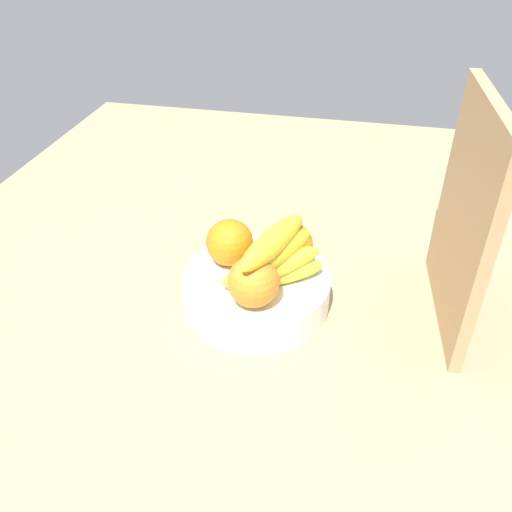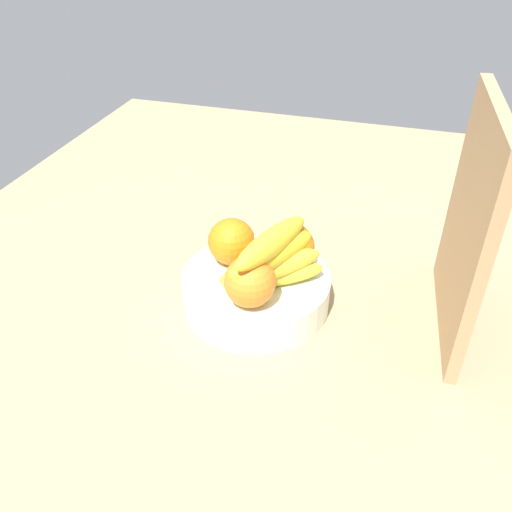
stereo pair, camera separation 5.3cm
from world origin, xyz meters
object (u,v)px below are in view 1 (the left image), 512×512
at_px(orange_front_left, 230,243).
at_px(banana_bunch, 273,259).
at_px(cutting_board, 465,219).
at_px(orange_front_right, 253,282).
at_px(fruit_bowl, 256,290).
at_px(orange_center, 289,245).

distance_m(orange_front_left, banana_bunch, 0.10).
bearing_deg(cutting_board, orange_front_right, -73.54).
relative_size(fruit_bowl, cutting_board, 0.68).
xyz_separation_m(orange_front_left, cutting_board, (-0.02, 0.36, 0.08)).
bearing_deg(orange_center, cutting_board, 90.54).
height_order(orange_front_left, orange_front_right, same).
xyz_separation_m(fruit_bowl, cutting_board, (-0.05, 0.31, 0.15)).
distance_m(fruit_bowl, banana_bunch, 0.09).
bearing_deg(cutting_board, orange_front_left, -91.53).
bearing_deg(banana_bunch, fruit_bowl, -123.26).
height_order(banana_bunch, cutting_board, cutting_board).
distance_m(fruit_bowl, orange_center, 0.09).
relative_size(fruit_bowl, orange_front_right, 3.10).
bearing_deg(orange_front_left, orange_center, 97.95).
xyz_separation_m(banana_bunch, cutting_board, (-0.07, 0.28, 0.07)).
height_order(fruit_bowl, banana_bunch, banana_bunch).
distance_m(orange_front_right, cutting_board, 0.33).
height_order(orange_front_left, orange_center, same).
bearing_deg(fruit_bowl, orange_front_left, -119.57).
bearing_deg(orange_front_left, orange_front_right, 32.69).
relative_size(orange_front_left, banana_bunch, 0.46).
xyz_separation_m(orange_front_right, cutting_board, (-0.11, 0.30, 0.08)).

